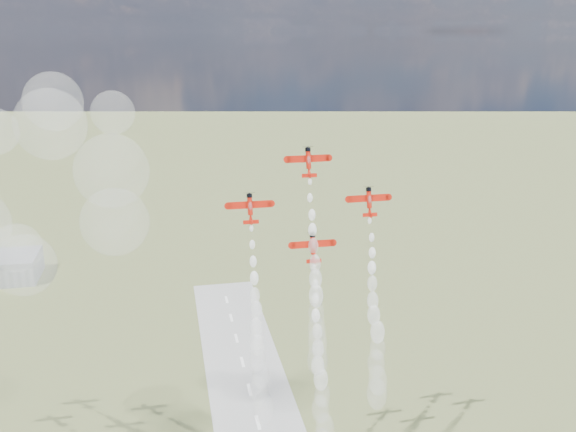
% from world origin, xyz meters
% --- Properties ---
extents(plane_lead, '(11.13, 4.36, 7.78)m').
position_xyz_m(plane_lead, '(10.83, 5.86, 94.05)').
color(plane_lead, red).
rests_on(plane_lead, ground).
extents(plane_left, '(11.13, 4.36, 7.78)m').
position_xyz_m(plane_left, '(-5.00, 2.87, 83.37)').
color(plane_left, red).
rests_on(plane_left, ground).
extents(plane_right, '(11.13, 4.36, 7.78)m').
position_xyz_m(plane_right, '(26.66, 2.87, 83.37)').
color(plane_right, red).
rests_on(plane_right, ground).
extents(plane_slot, '(11.13, 4.36, 7.78)m').
position_xyz_m(plane_slot, '(10.83, -0.11, 72.70)').
color(plane_slot, red).
rests_on(plane_slot, ground).
extents(smoke_trail_lead, '(5.30, 16.04, 47.66)m').
position_xyz_m(smoke_trail_lead, '(10.66, -5.53, 53.86)').
color(smoke_trail_lead, white).
rests_on(smoke_trail_lead, plane_lead).
extents(smoke_trail_left, '(6.00, 16.22, 47.28)m').
position_xyz_m(smoke_trail_left, '(-4.92, -8.52, 43.47)').
color(smoke_trail_left, white).
rests_on(smoke_trail_left, plane_left).
extents(smoke_trail_right, '(5.65, 15.75, 47.31)m').
position_xyz_m(smoke_trail_right, '(26.41, -8.52, 43.38)').
color(smoke_trail_right, white).
rests_on(smoke_trail_right, plane_right).
extents(smoke_trail_slot, '(5.92, 15.63, 48.16)m').
position_xyz_m(smoke_trail_slot, '(10.87, -11.26, 32.51)').
color(smoke_trail_slot, white).
rests_on(smoke_trail_slot, plane_slot).
extents(drifted_smoke_cloud, '(63.27, 37.10, 57.34)m').
position_xyz_m(drifted_smoke_cloud, '(-58.48, 21.88, 85.69)').
color(drifted_smoke_cloud, white).
rests_on(drifted_smoke_cloud, ground).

